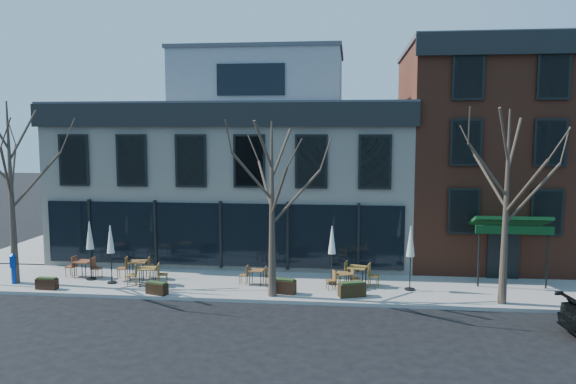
# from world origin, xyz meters

# --- Properties ---
(ground) EXTENTS (120.00, 120.00, 0.00)m
(ground) POSITION_xyz_m (0.00, 0.00, 0.00)
(ground) COLOR black
(ground) RESTS_ON ground
(sidewalk_front) EXTENTS (33.50, 4.70, 0.15)m
(sidewalk_front) POSITION_xyz_m (3.25, -2.15, 0.07)
(sidewalk_front) COLOR gray
(sidewalk_front) RESTS_ON ground
(sidewalk_side) EXTENTS (4.50, 12.00, 0.15)m
(sidewalk_side) POSITION_xyz_m (-11.25, 6.00, 0.07)
(sidewalk_side) COLOR gray
(sidewalk_side) RESTS_ON ground
(corner_building) EXTENTS (18.39, 10.39, 11.10)m
(corner_building) POSITION_xyz_m (0.07, 5.07, 4.72)
(corner_building) COLOR silver
(corner_building) RESTS_ON ground
(red_brick_building) EXTENTS (8.20, 11.78, 11.18)m
(red_brick_building) POSITION_xyz_m (13.00, 4.98, 5.64)
(red_brick_building) COLOR brown
(red_brick_building) RESTS_ON ground
(tree_corner) EXTENTS (3.93, 3.98, 7.92)m
(tree_corner) POSITION_xyz_m (-8.49, -3.20, 4.25)
(tree_corner) COLOR #382B21
(tree_corner) RESTS_ON sidewalk_front
(tree_mid) EXTENTS (3.50, 3.55, 7.04)m
(tree_mid) POSITION_xyz_m (3.01, -3.90, 3.79)
(tree_mid) COLOR #382B21
(tree_mid) RESTS_ON sidewalk_front
(tree_right) EXTENTS (3.72, 3.77, 7.48)m
(tree_right) POSITION_xyz_m (12.01, -3.90, 4.02)
(tree_right) COLOR #382B21
(tree_right) RESTS_ON sidewalk_front
(call_box) EXTENTS (0.27, 0.27, 1.36)m
(call_box) POSITION_xyz_m (-8.50, -3.34, 0.87)
(call_box) COLOR navy
(call_box) RESTS_ON sidewalk_front
(cafe_set_0) EXTENTS (1.82, 0.80, 0.94)m
(cafe_set_0) POSITION_xyz_m (-5.94, -2.02, 0.63)
(cafe_set_0) COLOR brown
(cafe_set_0) RESTS_ON sidewalk_front
(cafe_set_1) EXTENTS (1.92, 0.86, 0.99)m
(cafe_set_1) POSITION_xyz_m (-3.39, -1.95, 0.66)
(cafe_set_1) COLOR brown
(cafe_set_1) RESTS_ON sidewalk_front
(cafe_set_2) EXTENTS (1.82, 0.84, 0.93)m
(cafe_set_2) POSITION_xyz_m (-2.60, -2.92, 0.63)
(cafe_set_2) COLOR brown
(cafe_set_2) RESTS_ON sidewalk_front
(cafe_set_3) EXTENTS (1.55, 0.65, 0.81)m
(cafe_set_3) POSITION_xyz_m (2.09, -2.35, 0.57)
(cafe_set_3) COLOR brown
(cafe_set_3) RESTS_ON sidewalk_front
(cafe_set_4) EXTENTS (1.56, 0.98, 0.81)m
(cafe_set_4) POSITION_xyz_m (5.84, -2.53, 0.57)
(cafe_set_4) COLOR brown
(cafe_set_4) RESTS_ON sidewalk_front
(cafe_set_5) EXTENTS (1.96, 0.93, 1.00)m
(cafe_set_5) POSITION_xyz_m (6.45, -1.97, 0.67)
(cafe_set_5) COLOR brown
(cafe_set_5) RESTS_ON sidewalk_front
(umbrella_0) EXTENTS (0.42, 0.42, 2.65)m
(umbrella_0) POSITION_xyz_m (-5.44, -2.32, 2.02)
(umbrella_0) COLOR black
(umbrella_0) RESTS_ON sidewalk_front
(umbrella_1) EXTENTS (0.41, 0.41, 2.57)m
(umbrella_1) POSITION_xyz_m (-4.26, -2.80, 1.96)
(umbrella_1) COLOR black
(umbrella_1) RESTS_ON sidewalk_front
(umbrella_3) EXTENTS (0.41, 0.41, 2.58)m
(umbrella_3) POSITION_xyz_m (5.34, -1.90, 1.97)
(umbrella_3) COLOR black
(umbrella_3) RESTS_ON sidewalk_front
(umbrella_4) EXTENTS (0.44, 0.44, 2.73)m
(umbrella_4) POSITION_xyz_m (8.63, -2.42, 2.08)
(umbrella_4) COLOR black
(umbrella_4) RESTS_ON sidewalk_front
(planter_0) EXTENTS (0.91, 0.39, 0.50)m
(planter_0) POSITION_xyz_m (-6.60, -3.99, 0.40)
(planter_0) COLOR black
(planter_0) RESTS_ON sidewalk_front
(planter_1) EXTENTS (0.98, 0.64, 0.51)m
(planter_1) POSITION_xyz_m (-1.72, -4.20, 0.40)
(planter_1) COLOR black
(planter_1) RESTS_ON sidewalk_front
(planter_2) EXTENTS (1.15, 0.60, 0.61)m
(planter_2) POSITION_xyz_m (3.37, -3.50, 0.45)
(planter_2) COLOR black
(planter_2) RESTS_ON sidewalk_front
(planter_3) EXTENTS (1.16, 0.76, 0.60)m
(planter_3) POSITION_xyz_m (6.21, -3.65, 0.45)
(planter_3) COLOR black
(planter_3) RESTS_ON sidewalk_front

